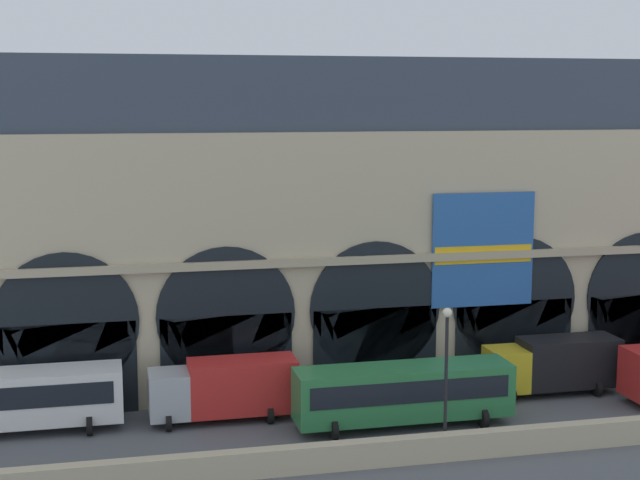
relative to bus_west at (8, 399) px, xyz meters
name	(u,v)px	position (x,y,z in m)	size (l,w,h in m)	color
ground_plane	(402,423)	(19.30, -2.87, -1.78)	(200.00, 200.00, 0.00)	#54565B
quay_parapet_wall	(436,448)	(19.30, -7.95, -1.17)	(90.00, 0.70, 1.21)	#BCAD8C
station_building	(365,229)	(19.34, 4.44, 7.18)	(51.20, 5.02, 18.57)	#BCAD8C
bus_west	(8,399)	(0.00, 0.00, 0.00)	(11.00, 3.25, 3.10)	white
box_truck_midwest	(225,388)	(10.62, -0.38, -0.08)	(7.50, 2.91, 3.12)	#ADB2B7
bus_center	(403,392)	(19.21, -3.32, 0.00)	(11.00, 3.25, 3.10)	#2D7A42
box_truck_mideast	(554,364)	(29.03, -0.08, -0.08)	(7.50, 2.91, 3.12)	gold
street_lamp_quayside	(446,361)	(20.00, -7.15, 2.63)	(0.44, 0.44, 6.90)	black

